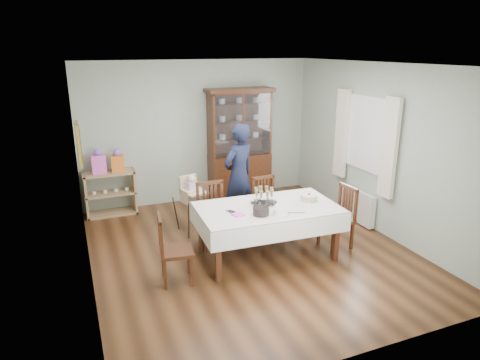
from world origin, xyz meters
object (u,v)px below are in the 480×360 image
woman (239,175)px  high_chair (193,209)px  sideboard (111,193)px  chair_far_left (213,228)px  chair_end_left (175,262)px  gift_bag_pink (99,162)px  dining_table (267,231)px  champagne_tray (264,199)px  china_cabinet (240,143)px  birthday_cake (309,198)px  chair_far_right (268,218)px  chair_end_right (336,229)px  gift_bag_orange (118,161)px

woman → high_chair: 0.94m
sideboard → chair_far_left: bearing=-55.9°
chair_end_left → gift_bag_pink: bearing=21.8°
gift_bag_pink → dining_table: bearing=-50.5°
chair_end_left → champagne_tray: champagne_tray is taller
chair_far_left → chair_end_left: bearing=-130.7°
chair_far_left → champagne_tray: (0.61, -0.48, 0.54)m
china_cabinet → birthday_cake: china_cabinet is taller
champagne_tray → dining_table: bearing=-88.9°
high_chair → gift_bag_pink: (-1.33, 1.21, 0.63)m
china_cabinet → chair_far_right: bearing=-97.9°
china_cabinet → gift_bag_pink: (-2.65, 0.00, -0.13)m
chair_end_right → champagne_tray: bearing=-107.0°
chair_end_left → birthday_cake: (2.05, 0.17, 0.54)m
sideboard → woman: bearing=-33.4°
woman → chair_end_right: bearing=103.3°
high_chair → birthday_cake: (1.39, -1.32, 0.44)m
chair_end_left → woman: size_ratio=0.53×
high_chair → sideboard: bearing=117.5°
chair_end_left → woman: 2.13m
dining_table → china_cabinet: (0.58, 2.50, 0.74)m
china_cabinet → chair_far_right: china_cabinet is taller
china_cabinet → woman: 1.40m
china_cabinet → chair_far_right: 2.04m
china_cabinet → chair_far_left: china_cabinet is taller
dining_table → birthday_cake: size_ratio=7.33×
dining_table → sideboard: bearing=127.2°
dining_table → chair_end_left: (-1.40, -0.20, -0.11)m
chair_far_left → chair_end_left: (-0.79, -0.81, -0.02)m
chair_end_left → gift_bag_pink: gift_bag_pink is taller
chair_end_right → high_chair: size_ratio=0.99×
champagne_tray → chair_far_left: bearing=141.8°
chair_far_left → woman: woman is taller
sideboard → birthday_cake: size_ratio=3.22×
dining_table → woman: size_ratio=1.17×
sideboard → birthday_cake: birthday_cake is taller
chair_far_right → birthday_cake: birthday_cake is taller
chair_far_right → champagne_tray: bearing=-126.2°
chair_end_left → gift_bag_pink: (-0.67, 2.70, 0.72)m
high_chair → champagne_tray: bearing=-73.7°
chair_far_right → birthday_cake: (0.32, -0.69, 0.53)m
chair_far_left → gift_bag_pink: (-1.45, 1.90, 0.71)m
dining_table → chair_far_left: bearing=135.3°
high_chair → birthday_cake: same height
china_cabinet → high_chair: 1.95m
chair_end_left → high_chair: bearing=-15.9°
chair_far_left → sideboard: bearing=127.8°
birthday_cake → gift_bag_orange: bearing=133.4°
champagne_tray → chair_far_right: bearing=58.2°
chair_end_right → gift_bag_pink: 4.18m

